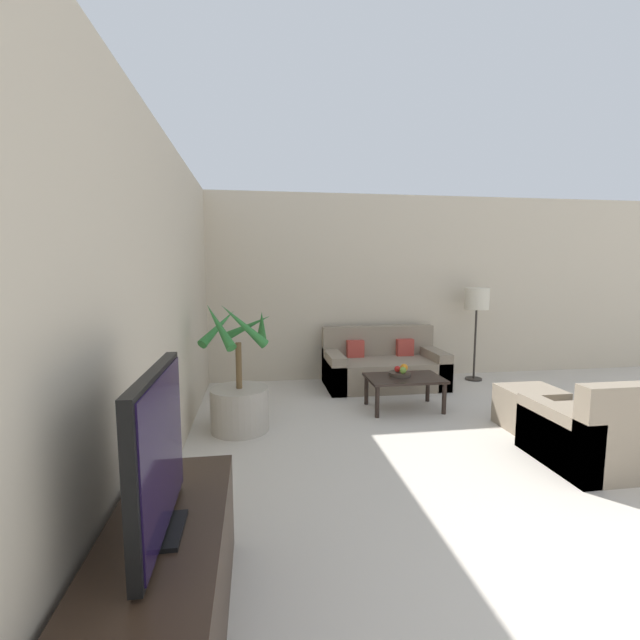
{
  "coord_description": "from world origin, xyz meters",
  "views": [
    {
      "loc": [
        -2.81,
        0.58,
        1.64
      ],
      "look_at": [
        -2.03,
        5.77,
        1.0
      ],
      "focal_mm": 24.0,
      "sensor_mm": 36.0,
      "label": 1
    }
  ],
  "objects": [
    {
      "name": "wall_back",
      "position": [
        0.0,
        6.74,
        1.35
      ],
      "size": [
        8.59,
        0.06,
        2.7
      ],
      "color": "beige",
      "rests_on": "ground_plane"
    },
    {
      "name": "television",
      "position": [
        -3.21,
        2.3,
        0.9
      ],
      "size": [
        0.18,
        0.76,
        0.69
      ],
      "color": "black",
      "rests_on": "tv_console"
    },
    {
      "name": "coffee_table",
      "position": [
        -1.12,
        5.22,
        0.33
      ],
      "size": [
        0.87,
        0.56,
        0.38
      ],
      "color": "black",
      "rests_on": "ground_plane"
    },
    {
      "name": "apple_green",
      "position": [
        -1.14,
        5.21,
        0.47
      ],
      "size": [
        0.08,
        0.08,
        0.08
      ],
      "color": "olive",
      "rests_on": "fruit_bowl"
    },
    {
      "name": "floor_lamp",
      "position": [
        0.35,
        6.33,
        1.14
      ],
      "size": [
        0.34,
        0.34,
        1.36
      ],
      "color": "#2D2823",
      "rests_on": "ground_plane"
    },
    {
      "name": "orange_fruit",
      "position": [
        -1.09,
        5.31,
        0.47
      ],
      "size": [
        0.09,
        0.09,
        0.09
      ],
      "color": "orange",
      "rests_on": "fruit_bowl"
    },
    {
      "name": "ottoman",
      "position": [
        -0.04,
        4.47,
        0.21
      ],
      "size": [
        0.56,
        0.49,
        0.42
      ],
      "color": "gray",
      "rests_on": "ground_plane"
    },
    {
      "name": "tv_console",
      "position": [
        -3.21,
        2.3,
        0.28
      ],
      "size": [
        0.5,
        1.44,
        0.55
      ],
      "color": "#332319",
      "rests_on": "ground_plane"
    },
    {
      "name": "wall_left",
      "position": [
        -3.52,
        3.36,
        1.35
      ],
      "size": [
        0.06,
        8.31,
        2.7
      ],
      "color": "beige",
      "rests_on": "ground_plane"
    },
    {
      "name": "sofa_loveseat",
      "position": [
        -1.06,
        6.22,
        0.26
      ],
      "size": [
        1.63,
        0.84,
        0.8
      ],
      "color": "gray",
      "rests_on": "ground_plane"
    },
    {
      "name": "fruit_bowl",
      "position": [
        -1.16,
        5.28,
        0.41
      ],
      "size": [
        0.26,
        0.26,
        0.04
      ],
      "color": "#42382D",
      "rests_on": "coffee_table"
    },
    {
      "name": "potted_palm",
      "position": [
        -2.99,
        4.84,
        0.36
      ],
      "size": [
        0.76,
        0.75,
        1.34
      ],
      "color": "#ADA393",
      "rests_on": "ground_plane"
    },
    {
      "name": "armchair",
      "position": [
        -0.05,
        3.62,
        0.26
      ],
      "size": [
        0.78,
        0.85,
        0.78
      ],
      "color": "gray",
      "rests_on": "ground_plane"
    },
    {
      "name": "apple_red",
      "position": [
        -1.18,
        5.29,
        0.46
      ],
      "size": [
        0.07,
        0.07,
        0.07
      ],
      "color": "red",
      "rests_on": "fruit_bowl"
    }
  ]
}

